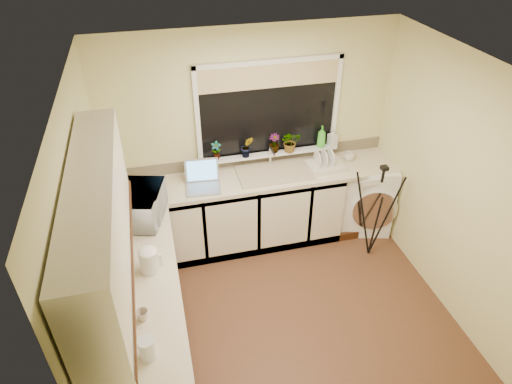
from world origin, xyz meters
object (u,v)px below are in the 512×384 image
at_px(cup_back, 349,156).
at_px(cup_left, 142,315).
at_px(dish_rack, 325,166).
at_px(plant_d, 291,141).
at_px(steel_jar, 130,305).
at_px(plant_a, 216,151).
at_px(plant_c, 274,143).
at_px(plant_b, 247,147).
at_px(kettle, 149,261).
at_px(soap_bottle_green, 322,137).
at_px(tripod, 376,213).
at_px(laptop, 203,180).
at_px(glass_jug, 147,348).
at_px(microwave, 142,205).
at_px(soap_bottle_clear, 333,137).
at_px(washing_machine, 363,194).

xyz_separation_m(cup_back, cup_left, (-2.42, -1.78, -0.01)).
bearing_deg(dish_rack, plant_d, 145.17).
height_order(dish_rack, steel_jar, steel_jar).
relative_size(plant_a, plant_c, 0.97).
relative_size(dish_rack, plant_b, 1.60).
bearing_deg(kettle, plant_a, 60.22).
height_order(steel_jar, soap_bottle_green, soap_bottle_green).
height_order(tripod, cup_back, tripod).
height_order(dish_rack, tripod, tripod).
bearing_deg(laptop, plant_a, 57.56).
bearing_deg(cup_left, kettle, 80.54).
relative_size(glass_jug, soap_bottle_green, 0.66).
relative_size(glass_jug, microwave, 0.30).
bearing_deg(kettle, soap_bottle_clear, 32.99).
xyz_separation_m(washing_machine, soap_bottle_green, (-0.51, 0.23, 0.73)).
bearing_deg(washing_machine, dish_rack, -164.79).
bearing_deg(tripod, soap_bottle_green, 112.08).
relative_size(plant_a, plant_b, 0.85).
xyz_separation_m(washing_machine, glass_jug, (-2.61, -2.01, 0.54)).
relative_size(dish_rack, plant_d, 1.64).
bearing_deg(plant_d, dish_rack, -32.54).
bearing_deg(steel_jar, microwave, 82.83).
bearing_deg(microwave, plant_c, -50.21).
xyz_separation_m(dish_rack, soap_bottle_clear, (0.17, 0.23, 0.22)).
distance_m(plant_a, cup_left, 2.13).
relative_size(tripod, soap_bottle_clear, 5.79).
distance_m(glass_jug, cup_left, 0.33).
bearing_deg(laptop, plant_c, 22.32).
xyz_separation_m(steel_jar, plant_d, (1.82, 1.78, 0.22)).
height_order(kettle, glass_jug, kettle).
bearing_deg(washing_machine, plant_d, -179.20).
xyz_separation_m(plant_d, cup_back, (0.68, -0.12, -0.22)).
bearing_deg(tripod, laptop, 159.46).
xyz_separation_m(dish_rack, tripod, (0.41, -0.54, -0.34)).
xyz_separation_m(kettle, plant_a, (0.81, 1.42, 0.15)).
height_order(laptop, glass_jug, laptop).
height_order(kettle, soap_bottle_clear, soap_bottle_clear).
bearing_deg(plant_b, dish_rack, -14.43).
height_order(glass_jug, plant_b, plant_b).
distance_m(dish_rack, cup_left, 2.68).
bearing_deg(cup_back, cup_left, -143.74).
height_order(plant_b, cup_left, plant_b).
bearing_deg(laptop, tripod, -11.21).
height_order(kettle, plant_b, plant_b).
height_order(steel_jar, cup_left, steel_jar).
xyz_separation_m(plant_d, soap_bottle_green, (0.38, 0.02, 0.01)).
xyz_separation_m(plant_a, plant_d, (0.84, -0.03, 0.02)).
height_order(soap_bottle_clear, cup_back, soap_bottle_clear).
bearing_deg(plant_b, plant_a, 175.01).
xyz_separation_m(glass_jug, soap_bottle_clear, (2.23, 2.24, 0.17)).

